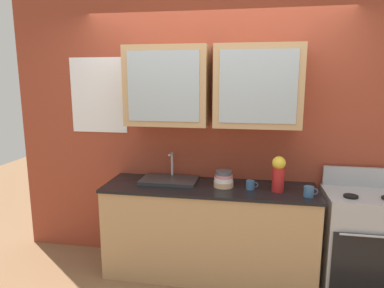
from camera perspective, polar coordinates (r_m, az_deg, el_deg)
The scene contains 9 objects.
ground_plane at distance 3.59m, azimuth 2.73°, elevation -20.54°, with size 10.00×10.00×0.00m, color brown.
back_wall_unit at distance 3.37m, azimuth 3.50°, elevation 4.95°, with size 4.17×0.46×2.87m.
counter at distance 3.39m, azimuth 2.80°, elevation -14.14°, with size 1.97×0.59×0.88m.
stove_range at distance 3.51m, azimuth 26.30°, elevation -14.26°, with size 0.67×0.57×1.06m.
sink_faucet at distance 3.36m, azimuth -3.82°, elevation -5.92°, with size 0.54×0.33×0.27m.
bowl_stack at distance 3.20m, azimuth 5.27°, elevation -5.85°, with size 0.18×0.18×0.15m.
vase at distance 3.13m, azimuth 14.17°, elevation -4.68°, with size 0.12×0.12×0.32m.
cup_near_sink at distance 3.09m, azimuth 18.85°, elevation -7.50°, with size 0.12×0.08×0.09m.
cup_near_bowls at distance 3.17m, azimuth 9.69°, elevation -6.71°, with size 0.11×0.08×0.08m.
Camera 1 is at (0.37, -3.05, 1.87)m, focal length 32.11 mm.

